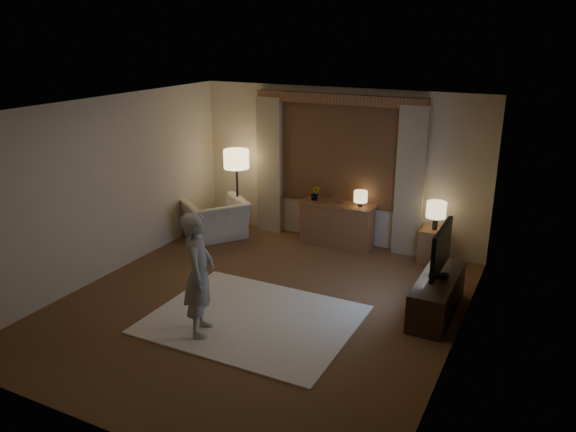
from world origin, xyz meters
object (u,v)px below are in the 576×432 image
Objects in this scene: person at (199,274)px; armchair at (215,219)px; side_table at (433,246)px; sideboard at (337,225)px; tv_stand at (437,295)px.

armchair is at bearing 6.96° from person.
side_table is (3.66, 0.56, -0.06)m from armchair.
person is (-1.98, -3.37, 0.49)m from side_table.
sideboard is 0.80× the size of person.
armchair is 3.70m from side_table.
armchair reaches higher than side_table.
tv_stand is at bearing -77.39° from person.
tv_stand is at bearing -75.34° from side_table.
armchair is 4.21m from tv_stand.
sideboard reaches higher than tv_stand.
sideboard is at bearing -29.64° from person.
armchair is (-2.03, -0.61, -0.01)m from sideboard.
person is at bearing -120.45° from side_table.
side_table is at bearing -1.76° from sideboard.
sideboard is 0.86× the size of tv_stand.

